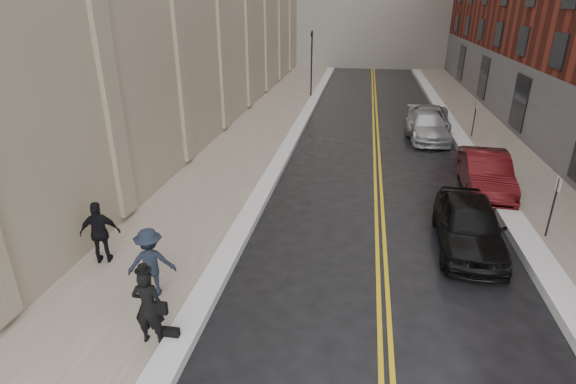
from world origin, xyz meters
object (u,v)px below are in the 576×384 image
(car_maroon, at_px, (485,172))
(pedestrian_main, at_px, (148,307))
(pedestrian_b, at_px, (151,262))
(car_black, at_px, (469,224))
(car_silver_near, at_px, (427,126))
(car_silver_far, at_px, (428,119))
(pedestrian_c, at_px, (100,233))

(car_maroon, height_order, pedestrian_main, pedestrian_main)
(pedestrian_main, height_order, pedestrian_b, pedestrian_b)
(car_black, distance_m, pedestrian_b, 9.72)
(car_silver_near, xyz_separation_m, pedestrian_main, (-8.13, -18.54, 0.36))
(pedestrian_main, xyz_separation_m, pedestrian_b, (-0.75, 1.72, 0.01))
(car_silver_far, xyz_separation_m, pedestrian_b, (-9.12, -18.36, 0.37))
(pedestrian_c, bearing_deg, car_black, 177.48)
(car_silver_far, height_order, pedestrian_b, pedestrian_b)
(car_silver_near, bearing_deg, pedestrian_c, -127.97)
(car_maroon, relative_size, car_silver_far, 0.93)
(pedestrian_c, bearing_deg, car_silver_near, -143.07)
(car_silver_near, relative_size, pedestrian_c, 2.64)
(car_maroon, xyz_separation_m, pedestrian_b, (-10.35, -9.22, 0.30))
(pedestrian_c, bearing_deg, car_silver_far, -141.10)
(car_maroon, xyz_separation_m, car_silver_far, (-1.23, 9.15, -0.07))
(pedestrian_main, relative_size, pedestrian_c, 0.98)
(pedestrian_b, relative_size, pedestrian_c, 0.99)
(car_silver_far, xyz_separation_m, pedestrian_c, (-11.29, -17.11, 0.38))
(car_maroon, bearing_deg, car_silver_far, 100.88)
(car_silver_far, height_order, pedestrian_main, pedestrian_main)
(car_maroon, distance_m, car_silver_near, 7.74)
(pedestrian_b, bearing_deg, car_silver_near, -136.46)
(car_black, bearing_deg, pedestrian_main, -140.80)
(car_black, bearing_deg, pedestrian_b, -151.67)
(car_silver_far, distance_m, pedestrian_b, 20.51)
(car_black, xyz_separation_m, pedestrian_b, (-8.75, -4.21, 0.29))
(car_silver_near, height_order, pedestrian_main, pedestrian_main)
(pedestrian_b, height_order, pedestrian_c, pedestrian_c)
(car_black, height_order, car_maroon, car_black)
(car_maroon, bearing_deg, pedestrian_b, -135.12)
(car_black, height_order, car_silver_near, car_black)
(pedestrian_main, bearing_deg, car_silver_far, -117.12)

